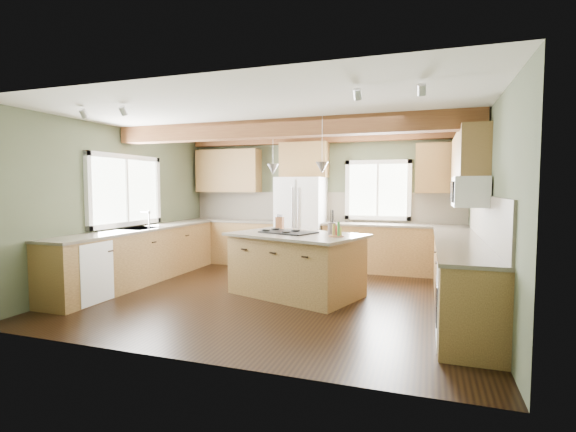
% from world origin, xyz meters
% --- Properties ---
extents(floor, '(5.60, 5.60, 0.00)m').
position_xyz_m(floor, '(0.00, 0.00, 0.00)').
color(floor, black).
rests_on(floor, ground).
extents(ceiling, '(5.60, 5.60, 0.00)m').
position_xyz_m(ceiling, '(0.00, 0.00, 2.60)').
color(ceiling, silver).
rests_on(ceiling, wall_back).
extents(wall_back, '(5.60, 0.00, 5.60)m').
position_xyz_m(wall_back, '(0.00, 2.50, 1.30)').
color(wall_back, '#484F38').
rests_on(wall_back, ground).
extents(wall_left, '(0.00, 5.00, 5.00)m').
position_xyz_m(wall_left, '(-2.80, 0.00, 1.30)').
color(wall_left, '#484F38').
rests_on(wall_left, ground).
extents(wall_right, '(0.00, 5.00, 5.00)m').
position_xyz_m(wall_right, '(2.80, 0.00, 1.30)').
color(wall_right, '#484F38').
rests_on(wall_right, ground).
extents(ceiling_beam, '(5.55, 0.26, 0.26)m').
position_xyz_m(ceiling_beam, '(0.00, 0.10, 2.47)').
color(ceiling_beam, '#5F2F1B').
rests_on(ceiling_beam, ceiling).
extents(soffit_trim, '(5.55, 0.20, 0.10)m').
position_xyz_m(soffit_trim, '(0.00, 2.40, 2.54)').
color(soffit_trim, '#5F2F1B').
rests_on(soffit_trim, ceiling).
extents(backsplash_back, '(5.58, 0.03, 0.58)m').
position_xyz_m(backsplash_back, '(0.00, 2.48, 1.21)').
color(backsplash_back, brown).
rests_on(backsplash_back, wall_back).
extents(backsplash_right, '(0.03, 3.70, 0.58)m').
position_xyz_m(backsplash_right, '(2.78, 0.05, 1.21)').
color(backsplash_right, brown).
rests_on(backsplash_right, wall_right).
extents(base_cab_back_left, '(2.02, 0.60, 0.88)m').
position_xyz_m(base_cab_back_left, '(-1.79, 2.20, 0.44)').
color(base_cab_back_left, brown).
rests_on(base_cab_back_left, floor).
extents(counter_back_left, '(2.06, 0.64, 0.04)m').
position_xyz_m(counter_back_left, '(-1.79, 2.20, 0.90)').
color(counter_back_left, '#443D32').
rests_on(counter_back_left, base_cab_back_left).
extents(base_cab_back_right, '(2.62, 0.60, 0.88)m').
position_xyz_m(base_cab_back_right, '(1.49, 2.20, 0.44)').
color(base_cab_back_right, brown).
rests_on(base_cab_back_right, floor).
extents(counter_back_right, '(2.66, 0.64, 0.04)m').
position_xyz_m(counter_back_right, '(1.49, 2.20, 0.90)').
color(counter_back_right, '#443D32').
rests_on(counter_back_right, base_cab_back_right).
extents(base_cab_left, '(0.60, 3.70, 0.88)m').
position_xyz_m(base_cab_left, '(-2.50, 0.05, 0.44)').
color(base_cab_left, brown).
rests_on(base_cab_left, floor).
extents(counter_left, '(0.64, 3.74, 0.04)m').
position_xyz_m(counter_left, '(-2.50, 0.05, 0.90)').
color(counter_left, '#443D32').
rests_on(counter_left, base_cab_left).
extents(base_cab_right, '(0.60, 3.70, 0.88)m').
position_xyz_m(base_cab_right, '(2.50, 0.05, 0.44)').
color(base_cab_right, brown).
rests_on(base_cab_right, floor).
extents(counter_right, '(0.64, 3.74, 0.04)m').
position_xyz_m(counter_right, '(2.50, 0.05, 0.90)').
color(counter_right, '#443D32').
rests_on(counter_right, base_cab_right).
extents(upper_cab_back_left, '(1.40, 0.35, 0.90)m').
position_xyz_m(upper_cab_back_left, '(-1.99, 2.33, 1.95)').
color(upper_cab_back_left, brown).
rests_on(upper_cab_back_left, wall_back).
extents(upper_cab_over_fridge, '(0.96, 0.35, 0.70)m').
position_xyz_m(upper_cab_over_fridge, '(-0.30, 2.33, 2.15)').
color(upper_cab_over_fridge, brown).
rests_on(upper_cab_over_fridge, wall_back).
extents(upper_cab_right, '(0.35, 2.20, 0.90)m').
position_xyz_m(upper_cab_right, '(2.62, 0.90, 1.95)').
color(upper_cab_right, brown).
rests_on(upper_cab_right, wall_right).
extents(upper_cab_back_corner, '(0.90, 0.35, 0.90)m').
position_xyz_m(upper_cab_back_corner, '(2.30, 2.33, 1.95)').
color(upper_cab_back_corner, brown).
rests_on(upper_cab_back_corner, wall_back).
extents(window_left, '(0.04, 1.60, 1.05)m').
position_xyz_m(window_left, '(-2.78, 0.05, 1.55)').
color(window_left, white).
rests_on(window_left, wall_left).
extents(window_back, '(1.10, 0.04, 1.00)m').
position_xyz_m(window_back, '(1.15, 2.48, 1.55)').
color(window_back, white).
rests_on(window_back, wall_back).
extents(sink, '(0.50, 0.65, 0.03)m').
position_xyz_m(sink, '(-2.50, 0.05, 0.91)').
color(sink, '#262628').
rests_on(sink, counter_left).
extents(faucet, '(0.02, 0.02, 0.28)m').
position_xyz_m(faucet, '(-2.32, 0.05, 1.05)').
color(faucet, '#B2B2B7').
rests_on(faucet, sink).
extents(dishwasher, '(0.60, 0.60, 0.84)m').
position_xyz_m(dishwasher, '(-2.49, -1.25, 0.43)').
color(dishwasher, white).
rests_on(dishwasher, floor).
extents(oven, '(0.60, 0.72, 0.84)m').
position_xyz_m(oven, '(2.49, -1.25, 0.43)').
color(oven, white).
rests_on(oven, floor).
extents(microwave, '(0.40, 0.70, 0.38)m').
position_xyz_m(microwave, '(2.58, -0.05, 1.55)').
color(microwave, white).
rests_on(microwave, wall_right).
extents(pendant_left, '(0.18, 0.18, 0.16)m').
position_xyz_m(pendant_left, '(-0.18, 0.24, 1.88)').
color(pendant_left, '#B2B2B7').
rests_on(pendant_left, ceiling).
extents(pendant_right, '(0.18, 0.18, 0.16)m').
position_xyz_m(pendant_right, '(0.66, -0.04, 1.88)').
color(pendant_right, '#B2B2B7').
rests_on(pendant_right, ceiling).
extents(refrigerator, '(0.90, 0.74, 1.80)m').
position_xyz_m(refrigerator, '(-0.30, 2.12, 0.90)').
color(refrigerator, white).
rests_on(refrigerator, floor).
extents(island, '(2.04, 1.61, 0.88)m').
position_xyz_m(island, '(0.24, 0.10, 0.44)').
color(island, brown).
rests_on(island, floor).
extents(island_top, '(2.19, 1.76, 0.04)m').
position_xyz_m(island_top, '(0.24, 0.10, 0.90)').
color(island_top, '#443D32').
rests_on(island_top, island).
extents(cooktop, '(0.90, 0.74, 0.02)m').
position_xyz_m(cooktop, '(0.10, 0.15, 0.93)').
color(cooktop, black).
rests_on(cooktop, island_top).
extents(knife_block, '(0.13, 0.10, 0.20)m').
position_xyz_m(knife_block, '(-0.21, 0.61, 1.02)').
color(knife_block, brown).
rests_on(knife_block, island_top).
extents(utensil_crock, '(0.17, 0.17, 0.16)m').
position_xyz_m(utensil_crock, '(0.73, 0.28, 1.00)').
color(utensil_crock, '#423A35').
rests_on(utensil_crock, island_top).
extents(bottle_tray, '(0.28, 0.28, 0.20)m').
position_xyz_m(bottle_tray, '(0.88, -0.07, 1.02)').
color(bottle_tray, brown).
rests_on(bottle_tray, island_top).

